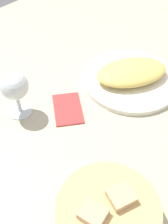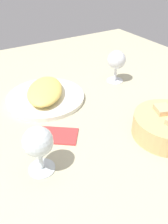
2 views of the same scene
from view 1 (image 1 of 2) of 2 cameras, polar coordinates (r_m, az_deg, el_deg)
The scene contains 7 objects.
ground_plane at distance 71.15cm, azimuth 7.76°, elevation -2.23°, with size 140.00×140.00×2.00cm, color #B6B08F.
plate at distance 80.67cm, azimuth 9.40°, elevation 6.53°, with size 26.66×26.66×1.40cm, color white.
omelette at distance 78.97cm, azimuth 9.64°, elevation 7.99°, with size 19.96×11.68×3.96cm, color #E4C55F.
lettuce_garnish at distance 83.96cm, azimuth 12.65°, elevation 9.09°, with size 5.09×5.09×1.44cm, color #448129.
bread_basket at distance 53.87cm, azimuth 4.79°, elevation -19.97°, with size 18.47×18.47×7.58cm.
wine_glass_near at distance 68.15cm, azimuth -13.87°, elevation 4.78°, with size 6.85×6.85×12.10cm.
folded_napkin at distance 72.12cm, azimuth -3.34°, elevation 0.79°, with size 11.00×7.00×0.80cm, color red.
Camera 1 is at (39.62, 24.43, 52.81)cm, focal length 45.11 mm.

